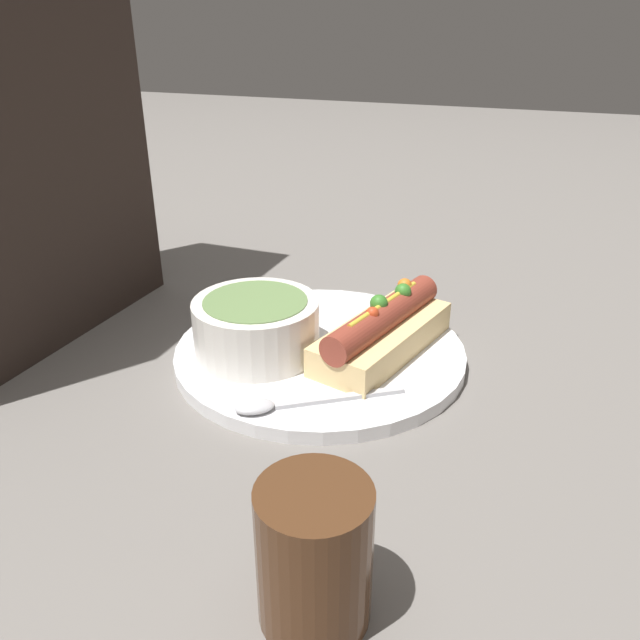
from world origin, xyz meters
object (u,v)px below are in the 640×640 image
at_px(soup_bowl, 256,324).
at_px(drinking_glass, 314,555).
at_px(hot_dog, 383,330).
at_px(spoon, 283,404).

height_order(soup_bowl, drinking_glass, drinking_glass).
xyz_separation_m(hot_dog, spoon, (-0.12, 0.05, -0.02)).
height_order(spoon, drinking_glass, drinking_glass).
bearing_deg(spoon, hot_dog, -146.26).
relative_size(hot_dog, spoon, 1.39).
bearing_deg(soup_bowl, spoon, -141.04).
distance_m(hot_dog, spoon, 0.14).
height_order(soup_bowl, spoon, soup_bowl).
distance_m(soup_bowl, drinking_glass, 0.29).
relative_size(hot_dog, soup_bowl, 1.48).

